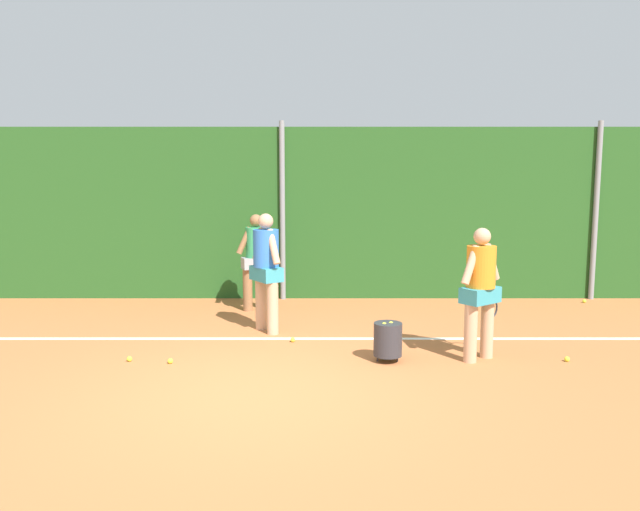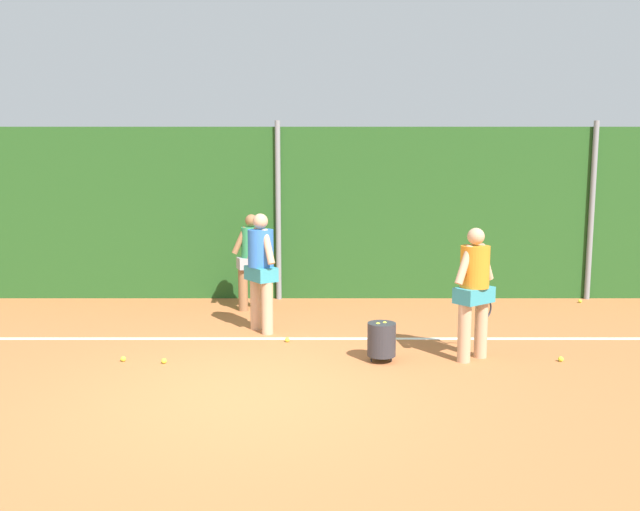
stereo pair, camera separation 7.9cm
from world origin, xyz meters
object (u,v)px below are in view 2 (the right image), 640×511
object	(u,v)px
player_foreground_near	(477,287)
ball_hopper	(384,339)
player_midcourt	(263,266)
player_backcourt_far	(254,257)
tennis_ball_7	(583,301)
tennis_ball_6	(290,340)
tennis_ball_8	(126,359)
tennis_ball_5	(564,359)
tennis_ball_3	(167,361)

from	to	relation	value
player_foreground_near	ball_hopper	world-z (taller)	player_foreground_near
player_midcourt	player_backcourt_far	xyz separation A→B (m)	(-0.30, 1.48, -0.06)
player_foreground_near	tennis_ball_7	distance (m)	4.60
player_backcourt_far	tennis_ball_6	bearing A→B (deg)	89.20
player_foreground_near	tennis_ball_8	world-z (taller)	player_foreground_near
player_midcourt	tennis_ball_7	size ratio (longest dim) A/B	26.98
player_midcourt	tennis_ball_7	bearing A→B (deg)	-104.03
player_backcourt_far	tennis_ball_8	bearing A→B (deg)	46.39
tennis_ball_5	ball_hopper	bearing A→B (deg)	179.84
player_backcourt_far	tennis_ball_5	xyz separation A→B (m)	(4.23, -2.99, -0.91)
tennis_ball_8	tennis_ball_7	bearing A→B (deg)	26.17
ball_hopper	tennis_ball_6	distance (m)	1.56
tennis_ball_6	player_midcourt	bearing A→B (deg)	124.90
player_midcourt	tennis_ball_6	size ratio (longest dim) A/B	26.98
tennis_ball_5	player_foreground_near	bearing A→B (deg)	174.87
player_foreground_near	player_midcourt	bearing A→B (deg)	115.92
player_backcourt_far	tennis_ball_7	distance (m)	6.07
ball_hopper	tennis_ball_7	bearing A→B (deg)	41.74
tennis_ball_3	tennis_ball_6	xyz separation A→B (m)	(1.49, 1.00, 0.00)
player_foreground_near	ball_hopper	bearing A→B (deg)	146.98
player_foreground_near	tennis_ball_5	bearing A→B (deg)	-42.65
tennis_ball_3	tennis_ball_7	bearing A→B (deg)	28.52
ball_hopper	player_midcourt	bearing A→B (deg)	137.72
tennis_ball_6	tennis_ball_7	world-z (taller)	same
player_backcourt_far	ball_hopper	xyz separation A→B (m)	(1.96, -2.99, -0.65)
tennis_ball_5	tennis_ball_8	distance (m)	5.55
tennis_ball_6	tennis_ball_7	size ratio (longest dim) A/B	1.00
ball_hopper	tennis_ball_8	size ratio (longest dim) A/B	7.78
ball_hopper	tennis_ball_5	size ratio (longest dim) A/B	7.78
tennis_ball_3	tennis_ball_5	bearing A→B (deg)	0.91
player_backcourt_far	tennis_ball_7	bearing A→B (deg)	165.92
tennis_ball_3	tennis_ball_5	world-z (taller)	same
tennis_ball_3	tennis_ball_6	size ratio (longest dim) A/B	1.00
player_backcourt_far	player_foreground_near	bearing A→B (deg)	117.44
tennis_ball_6	tennis_ball_8	distance (m)	2.23
player_midcourt	ball_hopper	world-z (taller)	player_midcourt
player_midcourt	player_backcourt_far	world-z (taller)	player_midcourt
tennis_ball_5	tennis_ball_7	xyz separation A→B (m)	(1.74, 3.59, 0.00)
tennis_ball_3	player_midcourt	bearing A→B (deg)	55.93
player_foreground_near	tennis_ball_3	bearing A→B (deg)	145.09
tennis_ball_5	player_midcourt	bearing A→B (deg)	158.95
ball_hopper	tennis_ball_3	distance (m)	2.75
tennis_ball_6	tennis_ball_3	bearing A→B (deg)	-146.32
player_midcourt	tennis_ball_8	xyz separation A→B (m)	(-1.62, -1.51, -0.97)
player_midcourt	tennis_ball_3	size ratio (longest dim) A/B	26.98
tennis_ball_8	player_midcourt	bearing A→B (deg)	42.96
ball_hopper	tennis_ball_3	world-z (taller)	ball_hopper
tennis_ball_3	tennis_ball_8	world-z (taller)	same
player_backcourt_far	ball_hopper	bearing A→B (deg)	103.43
ball_hopper	tennis_ball_3	xyz separation A→B (m)	(-2.74, -0.09, -0.26)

